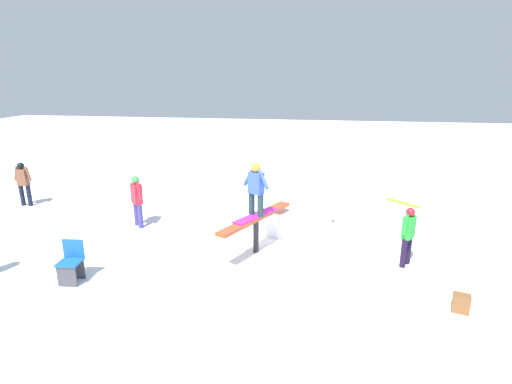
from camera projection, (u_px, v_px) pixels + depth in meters
The scene contains 10 objects.
ground_plane at pixel (256, 252), 9.77m from camera, with size 60.00×60.00×0.00m, color white.
rail_feature at pixel (256, 222), 9.55m from camera, with size 2.55×1.41×0.93m.
snow_kicker_ramp at pixel (294, 217), 11.14m from camera, with size 1.80×1.50×0.70m, color white.
main_rider_on_rail at pixel (256, 191), 9.33m from camera, with size 1.38×0.94×1.29m.
bystander_red at pixel (137, 199), 11.19m from camera, with size 0.53×0.54×1.48m.
bystander_brown at pixel (23, 182), 13.00m from camera, with size 0.21×0.62×1.46m.
bystander_green at pixel (408, 233), 8.87m from camera, with size 0.50×0.38×1.38m.
loose_snowboard_lime at pixel (403, 203), 13.44m from camera, with size 1.27×0.28×0.02m, color #94D32D.
folding_chair at pixel (71, 263), 8.27m from camera, with size 0.48×0.48×0.88m.
backpack_on_snow at pixel (461, 303), 7.26m from camera, with size 0.30×0.22×0.34m, color brown.
Camera 1 is at (8.84, 1.44, 4.17)m, focal length 28.00 mm.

